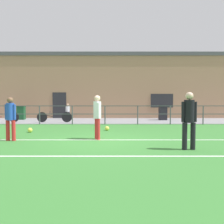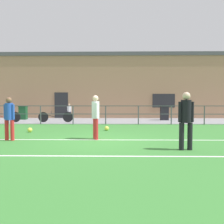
% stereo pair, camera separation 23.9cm
% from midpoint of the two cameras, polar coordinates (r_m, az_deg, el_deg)
% --- Properties ---
extents(ground, '(60.00, 44.00, 0.04)m').
position_cam_midpoint_polar(ground, '(9.24, -3.46, -6.61)').
color(ground, '#387A33').
extents(field_line_touchline, '(36.00, 0.11, 0.00)m').
position_cam_midpoint_polar(field_line_touchline, '(9.31, -3.43, -6.41)').
color(field_line_touchline, white).
rests_on(field_line_touchline, ground).
extents(field_line_hash, '(36.00, 0.11, 0.00)m').
position_cam_midpoint_polar(field_line_hash, '(6.68, -4.81, -10.08)').
color(field_line_hash, white).
rests_on(field_line_hash, ground).
extents(pavement_strip, '(48.00, 5.00, 0.02)m').
position_cam_midpoint_polar(pavement_strip, '(17.67, -1.82, -2.02)').
color(pavement_strip, gray).
rests_on(pavement_strip, ground).
extents(perimeter_fence, '(36.07, 0.07, 1.15)m').
position_cam_midpoint_polar(perimeter_fence, '(15.13, -2.11, -0.03)').
color(perimeter_fence, '#474C51').
rests_on(perimeter_fence, ground).
extents(clubhouse_facade, '(28.00, 2.56, 5.37)m').
position_cam_midpoint_polar(clubhouse_facade, '(21.34, -1.52, 6.01)').
color(clubhouse_facade, '#A37A5B').
rests_on(clubhouse_facade, ground).
extents(player_goalkeeper, '(0.47, 0.30, 1.72)m').
position_cam_midpoint_polar(player_goalkeeper, '(7.69, 16.41, -1.13)').
color(player_goalkeeper, black).
rests_on(player_goalkeeper, ground).
extents(player_striker, '(0.29, 0.44, 1.66)m').
position_cam_midpoint_polar(player_striker, '(9.38, -4.18, -0.55)').
color(player_striker, red).
rests_on(player_striker, ground).
extents(player_winger, '(0.43, 0.28, 1.59)m').
position_cam_midpoint_polar(player_winger, '(9.80, -23.01, -0.86)').
color(player_winger, red).
rests_on(player_winger, ground).
extents(soccer_ball_match, '(0.22, 0.22, 0.22)m').
position_cam_midpoint_polar(soccer_ball_match, '(12.09, -1.77, -3.77)').
color(soccer_ball_match, '#E5E04C').
rests_on(soccer_ball_match, ground).
extents(soccer_ball_spare, '(0.21, 0.21, 0.21)m').
position_cam_midpoint_polar(soccer_ball_spare, '(12.02, -18.91, -3.97)').
color(soccer_ball_spare, '#E5E04C').
rests_on(soccer_ball_spare, ground).
extents(spectator_child, '(0.32, 0.21, 1.19)m').
position_cam_midpoint_polar(spectator_child, '(19.20, -10.54, 0.37)').
color(spectator_child, '#232D4C').
rests_on(spectator_child, pavement_strip).
extents(bicycle_parked_0, '(2.31, 0.04, 0.76)m').
position_cam_midpoint_polar(bicycle_parked_0, '(16.81, -13.56, -1.11)').
color(bicycle_parked_0, black).
rests_on(bicycle_parked_0, pavement_strip).
extents(bicycle_parked_2, '(2.28, 0.04, 0.77)m').
position_cam_midpoint_polar(bicycle_parked_2, '(17.94, -24.43, -1.04)').
color(bicycle_parked_2, black).
rests_on(bicycle_parked_2, pavement_strip).
extents(trash_bin_0, '(0.57, 0.49, 1.02)m').
position_cam_midpoint_polar(trash_bin_0, '(19.81, -20.53, -0.15)').
color(trash_bin_0, '#194C28').
rests_on(trash_bin_0, pavement_strip).
extents(trash_bin_1, '(0.60, 0.51, 1.09)m').
position_cam_midpoint_polar(trash_bin_1, '(18.52, 11.21, -0.12)').
color(trash_bin_1, black).
rests_on(trash_bin_1, pavement_strip).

